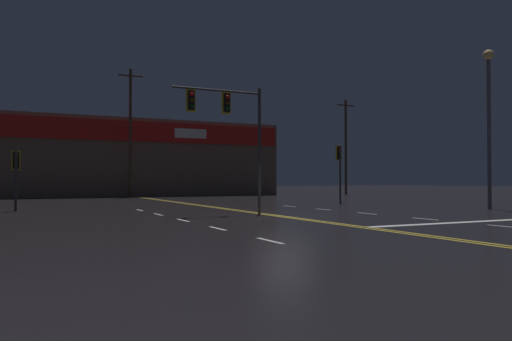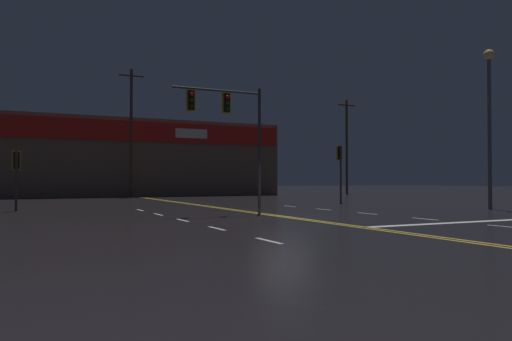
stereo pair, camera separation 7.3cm
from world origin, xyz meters
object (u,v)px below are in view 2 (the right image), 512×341
object	(u,v)px
traffic_signal_median	(226,116)
traffic_signal_corner_northwest	(16,167)
streetlight_near_right	(489,106)
traffic_signal_corner_northeast	(340,161)

from	to	relation	value
traffic_signal_median	traffic_signal_corner_northwest	distance (m)	11.11
traffic_signal_corner_northwest	streetlight_near_right	world-z (taller)	streetlight_near_right
traffic_signal_median	traffic_signal_corner_northeast	distance (m)	13.10
traffic_signal_corner_northeast	streetlight_near_right	size ratio (longest dim) A/B	0.45
traffic_signal_median	traffic_signal_corner_northwest	xyz separation A→B (m)	(-8.51, 6.79, -2.23)
traffic_signal_corner_northwest	streetlight_near_right	xyz separation A→B (m)	(22.73, -9.16, 3.32)
traffic_signal_median	traffic_signal_corner_northwest	size ratio (longest dim) A/B	1.92
traffic_signal_corner_northeast	traffic_signal_corner_northwest	size ratio (longest dim) A/B	1.28
traffic_signal_corner_northwest	traffic_signal_corner_northeast	bearing A→B (deg)	0.05
traffic_signal_median	traffic_signal_corner_northwest	world-z (taller)	traffic_signal_median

